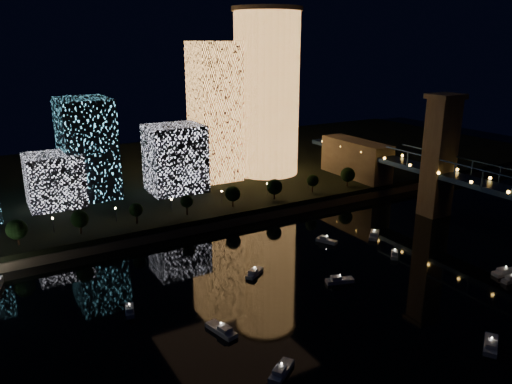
# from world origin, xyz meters

# --- Properties ---
(ground) EXTENTS (520.00, 520.00, 0.00)m
(ground) POSITION_xyz_m (0.00, 0.00, 0.00)
(ground) COLOR black
(ground) RESTS_ON ground
(far_bank) EXTENTS (420.00, 160.00, 5.00)m
(far_bank) POSITION_xyz_m (0.00, 160.00, 2.50)
(far_bank) COLOR black
(far_bank) RESTS_ON ground
(seawall) EXTENTS (420.00, 6.00, 3.00)m
(seawall) POSITION_xyz_m (0.00, 82.00, 1.50)
(seawall) COLOR #6B5E4C
(seawall) RESTS_ON ground
(tower_cylindrical) EXTENTS (34.00, 34.00, 80.31)m
(tower_cylindrical) POSITION_xyz_m (30.71, 129.21, 45.28)
(tower_cylindrical) COLOR #ED9B4C
(tower_cylindrical) RESTS_ON far_bank
(tower_rectangular) EXTENTS (20.37, 20.37, 64.83)m
(tower_rectangular) POSITION_xyz_m (3.16, 130.83, 37.41)
(tower_rectangular) COLOR #ED9B4C
(tower_rectangular) RESTS_ON far_bank
(midrise_blocks) EXTENTS (103.97, 36.19, 42.12)m
(midrise_blocks) POSITION_xyz_m (-60.29, 127.42, 21.60)
(midrise_blocks) COLOR white
(midrise_blocks) RESTS_ON far_bank
(motorboats) EXTENTS (114.70, 86.18, 2.78)m
(motorboats) POSITION_xyz_m (-9.11, 12.79, 0.81)
(motorboats) COLOR silver
(motorboats) RESTS_ON ground
(esplanade_trees) EXTENTS (165.94, 6.86, 8.93)m
(esplanade_trees) POSITION_xyz_m (-25.41, 88.00, 10.47)
(esplanade_trees) COLOR black
(esplanade_trees) RESTS_ON far_bank
(street_lamps) EXTENTS (132.70, 0.70, 5.65)m
(street_lamps) POSITION_xyz_m (-34.00, 94.00, 9.02)
(street_lamps) COLOR black
(street_lamps) RESTS_ON far_bank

